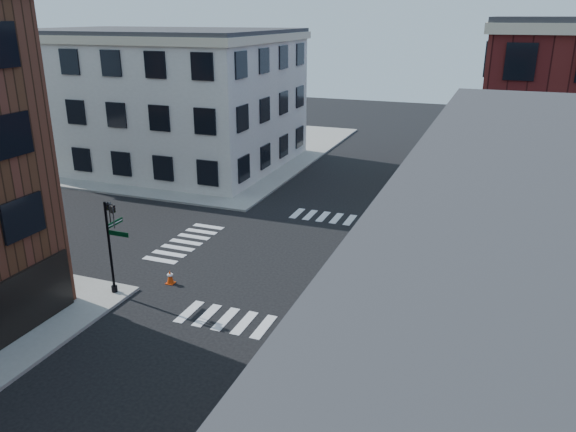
# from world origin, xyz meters

# --- Properties ---
(ground) EXTENTS (120.00, 120.00, 0.00)m
(ground) POSITION_xyz_m (0.00, 0.00, 0.00)
(ground) COLOR black
(ground) RESTS_ON ground
(sidewalk_nw) EXTENTS (30.00, 30.00, 0.15)m
(sidewalk_nw) POSITION_xyz_m (-21.00, 21.00, 0.07)
(sidewalk_nw) COLOR gray
(sidewalk_nw) RESTS_ON ground
(building_nw) EXTENTS (22.00, 16.00, 11.00)m
(building_nw) POSITION_xyz_m (-19.00, 16.00, 5.50)
(building_nw) COLOR beige
(building_nw) RESTS_ON ground
(tree_near) EXTENTS (2.69, 2.69, 4.49)m
(tree_near) POSITION_xyz_m (7.56, 9.98, 3.16)
(tree_near) COLOR black
(tree_near) RESTS_ON ground
(tree_far) EXTENTS (2.43, 2.43, 4.07)m
(tree_far) POSITION_xyz_m (7.56, 15.98, 2.87)
(tree_far) COLOR black
(tree_far) RESTS_ON ground
(signal_pole) EXTENTS (1.29, 1.24, 4.60)m
(signal_pole) POSITION_xyz_m (-6.72, -6.68, 2.86)
(signal_pole) COLOR black
(signal_pole) RESTS_ON ground
(box_truck) EXTENTS (8.03, 3.09, 3.56)m
(box_truck) POSITION_xyz_m (9.19, -2.50, 1.85)
(box_truck) COLOR white
(box_truck) RESTS_ON ground
(traffic_cone) EXTENTS (0.39, 0.39, 0.72)m
(traffic_cone) POSITION_xyz_m (-4.98, -4.87, 0.35)
(traffic_cone) COLOR red
(traffic_cone) RESTS_ON ground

